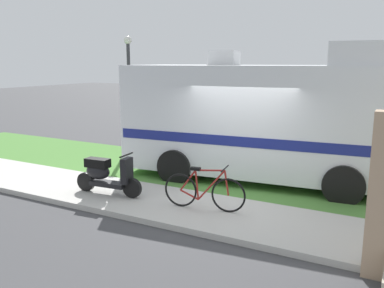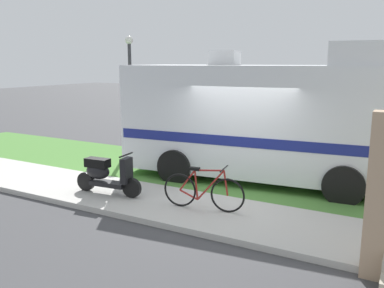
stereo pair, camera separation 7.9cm
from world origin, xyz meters
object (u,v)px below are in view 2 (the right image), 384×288
object	(u,v)px
motorhome_rv	(266,118)
bicycle	(203,191)
scooter	(106,174)
street_lamp_post	(130,80)
pickup_truck_far	(289,113)

from	to	relation	value
motorhome_rv	bicycle	bearing A→B (deg)	-95.20
scooter	street_lamp_post	world-z (taller)	street_lamp_post
street_lamp_post	motorhome_rv	bearing A→B (deg)	-18.04
pickup_truck_far	street_lamp_post	distance (m)	6.84
street_lamp_post	scooter	bearing A→B (deg)	-58.72
street_lamp_post	bicycle	bearing A→B (deg)	-41.61
scooter	bicycle	size ratio (longest dim) A/B	0.99
motorhome_rv	street_lamp_post	distance (m)	6.02
motorhome_rv	scooter	size ratio (longest dim) A/B	4.21
pickup_truck_far	street_lamp_post	world-z (taller)	street_lamp_post
motorhome_rv	pickup_truck_far	size ratio (longest dim) A/B	1.23
bicycle	street_lamp_post	size ratio (longest dim) A/B	0.43
street_lamp_post	pickup_truck_far	bearing A→B (deg)	49.26
motorhome_rv	bicycle	distance (m)	3.18
scooter	street_lamp_post	xyz separation A→B (m)	(-3.02, 4.96, 1.84)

